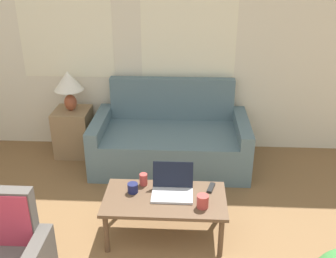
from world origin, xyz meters
The scene contains 10 objects.
wall_back centered at (0.00, 3.61, 1.31)m, with size 6.74×0.06×2.60m.
couch centered at (0.45, 3.14, 0.27)m, with size 1.76×0.93×0.94m.
side_table centered at (-0.74, 3.30, 0.29)m, with size 0.42×0.42×0.57m.
table_lamp centered at (-0.74, 3.30, 0.90)m, with size 0.34×0.34×0.48m.
coffee_table centered at (0.46, 1.79, 0.36)m, with size 1.04×0.55×0.40m.
laptop centered at (0.52, 1.87, 0.46)m, with size 0.35×0.29×0.24m.
cup_navy centered at (0.18, 1.86, 0.44)m, with size 0.09×0.09×0.08m.
cup_yellow centered at (0.78, 1.68, 0.46)m, with size 0.10×0.10×0.11m.
cup_white centered at (0.26, 1.99, 0.45)m, with size 0.07×0.07×0.11m.
tv_remote centered at (0.86, 1.95, 0.41)m, with size 0.08×0.16×0.02m.
Camera 1 is at (0.64, -0.98, 2.31)m, focal length 42.00 mm.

